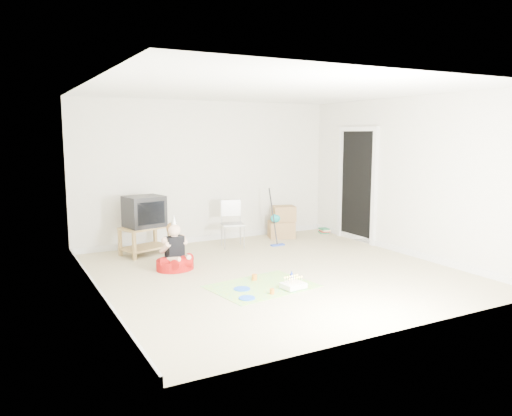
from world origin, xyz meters
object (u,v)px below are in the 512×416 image
tv_stand (145,238)px  cardboard_boxes (282,223)px  folding_chair (233,224)px  birthday_cake (293,286)px  seated_woman (175,258)px  crt_tv (144,211)px

tv_stand → cardboard_boxes: size_ratio=1.41×
folding_chair → tv_stand: bearing=172.4°
birthday_cake → cardboard_boxes: bearing=61.6°
folding_chair → cardboard_boxes: (1.21, 0.32, -0.12)m
cardboard_boxes → birthday_cake: (-1.56, -2.89, -0.25)m
tv_stand → cardboard_boxes: (2.73, 0.12, 0.02)m
folding_chair → seated_woman: folding_chair is taller
tv_stand → folding_chair: size_ratio=1.02×
crt_tv → cardboard_boxes: crt_tv is taller
tv_stand → birthday_cake: bearing=-67.1°
seated_woman → folding_chair: bearing=33.9°
crt_tv → folding_chair: 1.57m
cardboard_boxes → birthday_cake: 3.29m
folding_chair → birthday_cake: 2.62m
crt_tv → folding_chair: size_ratio=0.69×
crt_tv → birthday_cake: (1.17, -2.77, -0.69)m
cardboard_boxes → seated_woman: size_ratio=0.75×
tv_stand → crt_tv: bearing=0.0°
tv_stand → seated_woman: (0.13, -1.14, -0.10)m
seated_woman → birthday_cake: bearing=-57.5°
tv_stand → crt_tv: crt_tv is taller
seated_woman → tv_stand: bearing=96.5°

